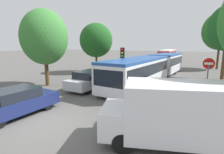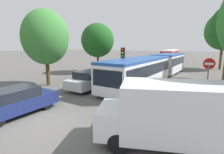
% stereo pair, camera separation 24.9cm
% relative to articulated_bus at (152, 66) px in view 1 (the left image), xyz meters
% --- Properties ---
extents(ground_plane, '(200.00, 200.00, 0.00)m').
position_rel_articulated_bus_xyz_m(ground_plane, '(-1.62, -12.33, -1.45)').
color(ground_plane, '#565451').
extents(articulated_bus, '(3.59, 17.02, 2.51)m').
position_rel_articulated_bus_xyz_m(articulated_bus, '(0.00, 0.00, 0.00)').
color(articulated_bus, silver).
rests_on(articulated_bus, ground).
extents(city_bus_rear, '(2.90, 11.36, 2.43)m').
position_rel_articulated_bus_xyz_m(city_bus_rear, '(-3.54, 25.94, -0.04)').
color(city_bus_rear, red).
rests_on(city_bus_rear, ground).
extents(queued_car_navy, '(1.92, 4.21, 1.44)m').
position_rel_articulated_bus_xyz_m(queued_car_navy, '(-3.63, -12.43, -0.72)').
color(queued_car_navy, navy).
rests_on(queued_car_navy, ground).
extents(queued_car_silver, '(2.06, 4.49, 1.54)m').
position_rel_articulated_bus_xyz_m(queued_car_silver, '(-3.49, -6.09, -0.67)').
color(queued_car_silver, '#B7BABF').
rests_on(queued_car_silver, ground).
extents(queued_car_blue, '(1.93, 4.23, 1.45)m').
position_rel_articulated_bus_xyz_m(queued_car_blue, '(-3.30, -0.46, -0.72)').
color(queued_car_blue, '#284799').
rests_on(queued_car_blue, ground).
extents(queued_car_graphite, '(1.83, 4.00, 1.37)m').
position_rel_articulated_bus_xyz_m(queued_car_graphite, '(-3.59, 6.02, -0.75)').
color(queued_car_graphite, '#47474C').
rests_on(queued_car_graphite, ground).
extents(queued_car_white, '(1.97, 4.30, 1.47)m').
position_rel_articulated_bus_xyz_m(queued_car_white, '(-3.72, 11.40, -0.70)').
color(queued_car_white, white).
rests_on(queued_car_white, ground).
extents(white_van, '(5.36, 3.53, 2.31)m').
position_rel_articulated_bus_xyz_m(white_van, '(4.05, -11.34, -0.21)').
color(white_van, silver).
rests_on(white_van, ground).
extents(traffic_light, '(0.35, 0.38, 3.40)m').
position_rel_articulated_bus_xyz_m(traffic_light, '(-1.59, -3.91, 1.05)').
color(traffic_light, '#56595E').
rests_on(traffic_light, ground).
extents(no_entry_sign, '(0.70, 0.08, 2.82)m').
position_rel_articulated_bus_xyz_m(no_entry_sign, '(5.00, -5.10, 0.43)').
color(no_entry_sign, '#56595E').
rests_on(no_entry_sign, ground).
extents(tree_left_mid, '(4.02, 4.02, 6.68)m').
position_rel_articulated_bus_xyz_m(tree_left_mid, '(-7.71, -6.83, 2.83)').
color(tree_left_mid, '#51381E').
rests_on(tree_left_mid, ground).
extents(tree_left_far, '(4.24, 4.24, 6.40)m').
position_rel_articulated_bus_xyz_m(tree_left_far, '(-8.01, 1.69, 2.75)').
color(tree_left_far, '#51381E').
rests_on(tree_left_far, ground).
extents(tree_right_far, '(5.13, 5.13, 8.37)m').
position_rel_articulated_bus_xyz_m(tree_right_far, '(6.24, 13.06, 4.02)').
color(tree_right_far, '#51381E').
rests_on(tree_right_far, ground).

